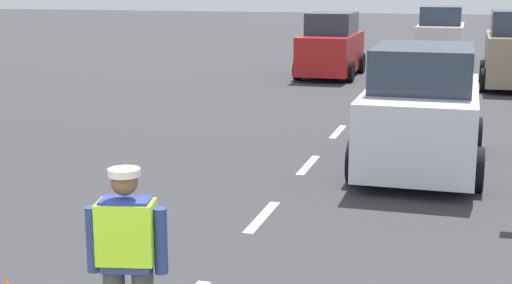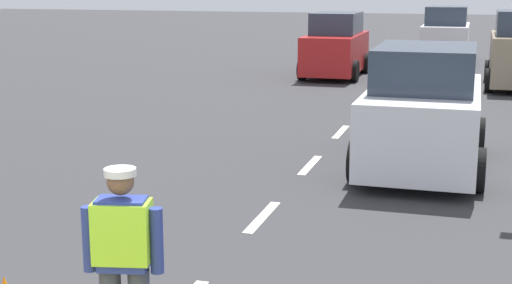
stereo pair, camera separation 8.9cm
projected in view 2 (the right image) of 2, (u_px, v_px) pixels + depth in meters
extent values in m
plane|color=#333335|center=(391.00, 78.00, 24.42)|extent=(96.00, 96.00, 0.00)
cube|color=silver|center=(262.00, 217.00, 10.08)|extent=(0.14, 1.40, 0.01)
cube|color=silver|center=(310.00, 165.00, 12.89)|extent=(0.14, 1.40, 0.01)
cube|color=silver|center=(341.00, 132.00, 15.70)|extent=(0.14, 1.40, 0.01)
cube|color=silver|center=(362.00, 109.00, 18.51)|extent=(0.14, 1.40, 0.01)
cube|color=silver|center=(378.00, 92.00, 21.32)|extent=(0.14, 1.40, 0.01)
cube|color=silver|center=(390.00, 79.00, 24.13)|extent=(0.14, 1.40, 0.01)
cube|color=silver|center=(399.00, 68.00, 26.94)|extent=(0.14, 1.40, 0.01)
cube|color=silver|center=(407.00, 60.00, 29.76)|extent=(0.14, 1.40, 0.01)
cube|color=silver|center=(413.00, 53.00, 32.57)|extent=(0.14, 1.40, 0.01)
cube|color=silver|center=(419.00, 47.00, 35.38)|extent=(0.14, 1.40, 0.01)
cube|color=silver|center=(423.00, 42.00, 38.19)|extent=(0.14, 1.40, 0.01)
cube|color=silver|center=(427.00, 38.00, 41.00)|extent=(0.14, 1.40, 0.01)
cube|color=silver|center=(431.00, 34.00, 43.81)|extent=(0.14, 1.40, 0.01)
cube|color=silver|center=(434.00, 31.00, 46.62)|extent=(0.14, 1.40, 0.01)
cube|color=silver|center=(436.00, 28.00, 49.44)|extent=(0.14, 1.40, 0.01)
cube|color=navy|center=(122.00, 234.00, 6.06)|extent=(0.44, 0.32, 0.60)
cube|color=#A5EA33|center=(122.00, 232.00, 6.06)|extent=(0.51, 0.37, 0.51)
cylinder|color=navy|center=(89.00, 239.00, 6.09)|extent=(0.11, 0.11, 0.55)
cylinder|color=navy|center=(157.00, 241.00, 6.05)|extent=(0.11, 0.11, 0.55)
sphere|color=brown|center=(120.00, 182.00, 5.97)|extent=(0.22, 0.22, 0.22)
cylinder|color=silver|center=(120.00, 172.00, 5.95)|extent=(0.26, 0.26, 0.06)
cube|color=silver|center=(423.00, 122.00, 12.62)|extent=(1.80, 4.22, 1.20)
cube|color=#2D3847|center=(426.00, 67.00, 12.32)|extent=(1.58, 2.32, 0.70)
cylinder|color=black|center=(378.00, 130.00, 14.19)|extent=(0.22, 0.68, 0.68)
cylinder|color=black|center=(478.00, 136.00, 13.69)|extent=(0.22, 0.68, 0.68)
cylinder|color=black|center=(356.00, 162.00, 11.74)|extent=(0.22, 0.68, 0.68)
cylinder|color=black|center=(478.00, 170.00, 11.23)|extent=(0.22, 0.68, 0.68)
cube|color=silver|center=(445.00, 41.00, 28.96)|extent=(1.71, 3.89, 1.26)
cube|color=#2D3847|center=(447.00, 16.00, 28.66)|extent=(1.51, 2.14, 0.70)
cylinder|color=black|center=(424.00, 50.00, 30.43)|extent=(0.22, 0.68, 0.68)
cylinder|color=black|center=(469.00, 51.00, 29.95)|extent=(0.22, 0.68, 0.68)
cylinder|color=black|center=(419.00, 55.00, 28.17)|extent=(0.22, 0.68, 0.68)
cylinder|color=black|center=(467.00, 57.00, 27.69)|extent=(0.22, 0.68, 0.68)
cylinder|color=black|center=(488.00, 71.00, 23.44)|extent=(0.22, 0.68, 0.68)
cylinder|color=black|center=(489.00, 80.00, 21.22)|extent=(0.22, 0.68, 0.68)
cube|color=red|center=(335.00, 53.00, 24.61)|extent=(1.63, 3.94, 1.21)
cube|color=#2D3847|center=(337.00, 23.00, 24.50)|extent=(1.44, 2.17, 0.70)
cylinder|color=black|center=(354.00, 71.00, 23.33)|extent=(0.22, 0.68, 0.68)
cylinder|color=black|center=(302.00, 69.00, 23.79)|extent=(0.22, 0.68, 0.68)
cylinder|color=black|center=(366.00, 63.00, 25.62)|extent=(0.22, 0.68, 0.68)
cylinder|color=black|center=(318.00, 62.00, 26.08)|extent=(0.22, 0.68, 0.68)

